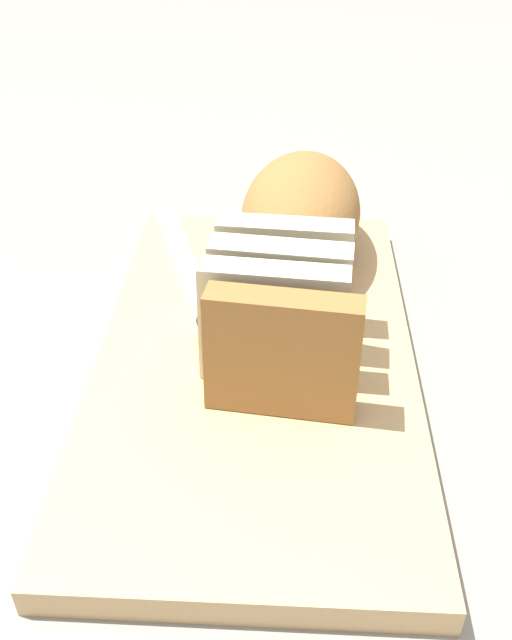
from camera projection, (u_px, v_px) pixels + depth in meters
name	position (u px, v px, depth m)	size (l,w,h in m)	color
ground_plane	(256.00, 371.00, 0.60)	(3.00, 3.00, 0.00)	gray
cutting_board	(256.00, 360.00, 0.59)	(0.46, 0.26, 0.02)	tan
bread_loaf	(295.00, 242.00, 0.63)	(0.34, 0.15, 0.10)	#996633
bread_knife	(205.00, 306.00, 0.62)	(0.28, 0.11, 0.02)	silver
crumb_near_knife	(229.00, 319.00, 0.61)	(0.00, 0.00, 0.00)	tan
crumb_near_loaf	(311.00, 339.00, 0.59)	(0.00, 0.00, 0.00)	tan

